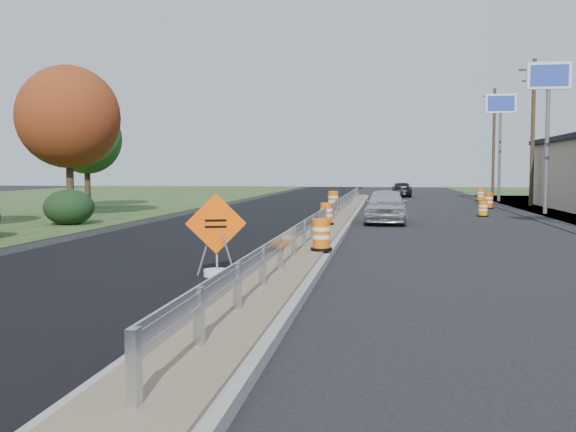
# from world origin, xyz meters

# --- Properties ---
(ground) EXTENTS (140.00, 140.00, 0.00)m
(ground) POSITION_xyz_m (0.00, 0.00, 0.00)
(ground) COLOR black
(ground) RESTS_ON ground
(milled_overlay) EXTENTS (7.20, 120.00, 0.01)m
(milled_overlay) POSITION_xyz_m (-4.40, 10.00, 0.01)
(milled_overlay) COLOR black
(milled_overlay) RESTS_ON ground
(median) EXTENTS (1.60, 55.00, 0.23)m
(median) POSITION_xyz_m (0.00, 8.00, 0.11)
(median) COLOR gray
(median) RESTS_ON ground
(guardrail) EXTENTS (0.10, 46.15, 0.72)m
(guardrail) POSITION_xyz_m (0.00, 9.00, 0.73)
(guardrail) COLOR silver
(guardrail) RESTS_ON median
(pylon_sign_mid) EXTENTS (2.20, 0.30, 7.90)m
(pylon_sign_mid) POSITION_xyz_m (10.50, 16.00, 6.48)
(pylon_sign_mid) COLOR slate
(pylon_sign_mid) RESTS_ON ground
(pylon_sign_north) EXTENTS (2.20, 0.30, 7.90)m
(pylon_sign_north) POSITION_xyz_m (10.50, 30.00, 6.48)
(pylon_sign_north) COLOR slate
(pylon_sign_north) RESTS_ON ground
(utility_pole_nmid) EXTENTS (1.90, 0.26, 9.40)m
(utility_pole_nmid) POSITION_xyz_m (11.50, 24.00, 4.93)
(utility_pole_nmid) COLOR #473523
(utility_pole_nmid) RESTS_ON ground
(utility_pole_north) EXTENTS (1.90, 0.26, 9.40)m
(utility_pole_north) POSITION_xyz_m (11.50, 39.00, 4.93)
(utility_pole_north) COLOR #473523
(utility_pole_north) RESTS_ON ground
(hedge_north) EXTENTS (2.09, 2.09, 1.52)m
(hedge_north) POSITION_xyz_m (-11.00, 6.00, 0.76)
(hedge_north) COLOR black
(hedge_north) RESTS_ON ground
(tree_near_red) EXTENTS (4.95, 4.95, 7.35)m
(tree_near_red) POSITION_xyz_m (-13.00, 10.00, 4.86)
(tree_near_red) COLOR #473523
(tree_near_red) RESTS_ON ground
(tree_near_back) EXTENTS (4.29, 4.29, 6.37)m
(tree_near_back) POSITION_xyz_m (-16.00, 18.00, 4.21)
(tree_near_back) COLOR #473523
(tree_near_back) RESTS_ON ground
(caution_sign) EXTENTS (1.27, 0.55, 1.82)m
(caution_sign) POSITION_xyz_m (-1.44, -5.85, 0.46)
(caution_sign) COLOR white
(caution_sign) RESTS_ON ground
(barrel_median_near) EXTENTS (0.56, 0.56, 0.83)m
(barrel_median_near) POSITION_xyz_m (0.55, -2.81, 0.63)
(barrel_median_near) COLOR black
(barrel_median_near) RESTS_ON median
(barrel_median_mid) EXTENTS (0.57, 0.57, 0.84)m
(barrel_median_mid) POSITION_xyz_m (-0.04, 5.07, 0.63)
(barrel_median_mid) COLOR black
(barrel_median_mid) RESTS_ON median
(barrel_median_far) EXTENTS (0.66, 0.66, 0.97)m
(barrel_median_far) POSITION_xyz_m (-0.55, 14.65, 0.70)
(barrel_median_far) COLOR black
(barrel_median_far) RESTS_ON median
(barrel_shoulder_near) EXTENTS (0.53, 0.53, 0.78)m
(barrel_shoulder_near) POSITION_xyz_m (7.00, 13.65, 0.38)
(barrel_shoulder_near) COLOR black
(barrel_shoulder_near) RESTS_ON ground
(barrel_shoulder_mid) EXTENTS (0.65, 0.65, 0.96)m
(barrel_shoulder_mid) POSITION_xyz_m (8.28, 20.36, 0.46)
(barrel_shoulder_mid) COLOR black
(barrel_shoulder_mid) RESTS_ON ground
(barrel_shoulder_far) EXTENTS (0.64, 0.64, 0.93)m
(barrel_shoulder_far) POSITION_xyz_m (9.20, 29.85, 0.45)
(barrel_shoulder_far) COLOR black
(barrel_shoulder_far) RESTS_ON ground
(car_silver) EXTENTS (1.89, 4.52, 1.53)m
(car_silver) POSITION_xyz_m (2.21, 9.06, 0.76)
(car_silver) COLOR silver
(car_silver) RESTS_ON ground
(car_dark_far) EXTENTS (1.81, 4.28, 1.23)m
(car_dark_far) POSITION_xyz_m (3.60, 37.26, 0.62)
(car_dark_far) COLOR black
(car_dark_far) RESTS_ON ground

